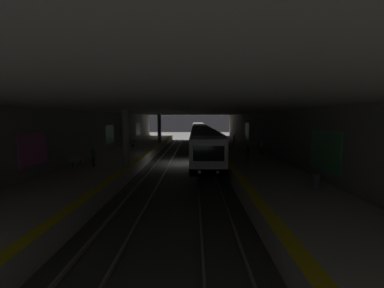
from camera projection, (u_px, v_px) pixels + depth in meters
name	position (u px, v px, depth m)	size (l,w,h in m)	color
ground_plane	(184.00, 163.00, 26.64)	(120.00, 120.00, 0.00)	#42423F
track_left	(204.00, 163.00, 26.61)	(60.00, 1.53, 0.16)	gray
track_right	(164.00, 163.00, 26.65)	(60.00, 1.53, 0.16)	gray
platform_left	(244.00, 159.00, 26.52)	(60.00, 5.30, 1.06)	#B7B2A8
platform_right	(124.00, 159.00, 26.65)	(60.00, 5.30, 1.06)	#B7B2A8
wall_left	(271.00, 138.00, 26.24)	(60.00, 0.56, 5.60)	slate
wall_right	(97.00, 138.00, 26.48)	(60.00, 0.56, 5.60)	slate
ceiling_slab	(183.00, 110.00, 26.03)	(60.00, 19.40, 0.40)	#ADAAA3
pillar_near	(126.00, 138.00, 19.61)	(0.56, 0.56, 4.55)	gray
pillar_far	(159.00, 128.00, 38.35)	(0.56, 0.56, 4.55)	gray
metro_train	(200.00, 134.00, 45.71)	(56.98, 2.83, 3.49)	silver
bench_left_near	(262.00, 149.00, 26.56)	(1.70, 0.47, 0.86)	#262628
bench_left_mid	(253.00, 145.00, 30.39)	(1.70, 0.47, 0.86)	#262628
bench_right_near	(75.00, 159.00, 19.83)	(1.70, 0.47, 0.86)	#262628
bench_right_mid	(128.00, 141.00, 35.85)	(1.70, 0.47, 0.86)	#262628
bench_right_far	(134.00, 139.00, 39.39)	(1.70, 0.47, 0.86)	#262628
person_waiting_near	(261.00, 146.00, 26.54)	(0.60, 0.22, 1.56)	black
person_walking_mid	(248.00, 152.00, 21.87)	(0.60, 0.22, 1.63)	#464646
person_standing_far	(94.00, 155.00, 19.48)	(0.60, 0.23, 1.69)	#2B2B2B
person_boarding	(234.00, 139.00, 36.24)	(0.60, 0.22, 1.57)	#303030
suitcase_rolling	(228.00, 146.00, 31.43)	(0.43, 0.23, 0.90)	black
backpack_on_floor	(133.00, 146.00, 32.74)	(0.30, 0.20, 0.40)	#1E512D
trash_bin	(316.00, 181.00, 13.28)	(0.44, 0.44, 0.85)	#595B5E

